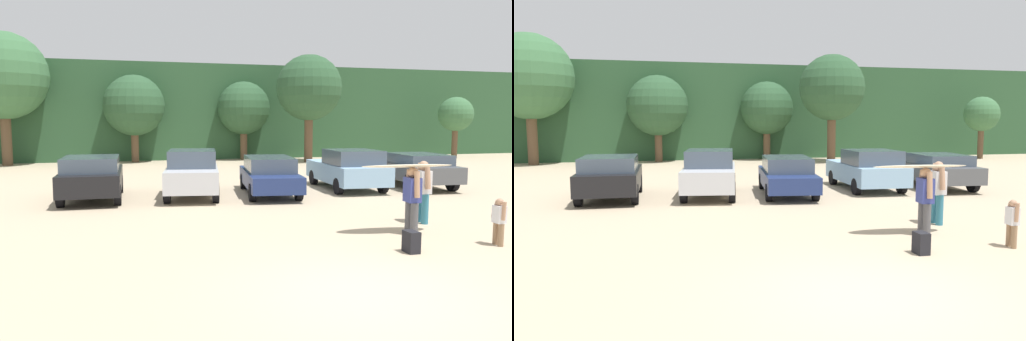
# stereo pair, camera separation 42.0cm
# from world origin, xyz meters

# --- Properties ---
(ground_plane) EXTENTS (120.00, 120.00, 0.00)m
(ground_plane) POSITION_xyz_m (0.00, 0.00, 0.00)
(ground_plane) COLOR tan
(hillside_ridge) EXTENTS (108.00, 12.00, 6.55)m
(hillside_ridge) POSITION_xyz_m (0.00, 32.47, 3.28)
(hillside_ridge) COLOR #284C2D
(hillside_ridge) RESTS_ON ground_plane
(tree_far_left) EXTENTS (5.15, 5.15, 7.89)m
(tree_far_left) POSITION_xyz_m (-10.41, 25.17, 5.28)
(tree_far_left) COLOR brown
(tree_far_left) RESTS_ON ground_plane
(tree_center) EXTENTS (3.89, 3.89, 5.59)m
(tree_center) POSITION_xyz_m (-2.97, 25.59, 3.63)
(tree_center) COLOR brown
(tree_center) RESTS_ON ground_plane
(tree_ridge_back) EXTENTS (3.61, 3.61, 5.33)m
(tree_ridge_back) POSITION_xyz_m (4.31, 25.87, 3.51)
(tree_ridge_back) COLOR brown
(tree_ridge_back) RESTS_ON ground_plane
(tree_right) EXTENTS (4.21, 4.21, 6.88)m
(tree_right) POSITION_xyz_m (7.90, 22.87, 4.74)
(tree_right) COLOR brown
(tree_right) RESTS_ON ground_plane
(tree_center_right) EXTENTS (2.43, 2.43, 4.35)m
(tree_center_right) POSITION_xyz_m (19.15, 23.11, 3.09)
(tree_center_right) COLOR brown
(tree_center_right) RESTS_ON ground_plane
(parked_car_black) EXTENTS (2.01, 4.20, 1.49)m
(parked_car_black) POSITION_xyz_m (-4.72, 10.69, 0.81)
(parked_car_black) COLOR black
(parked_car_black) RESTS_ON ground_plane
(parked_car_silver) EXTENTS (2.39, 4.32, 1.66)m
(parked_car_silver) POSITION_xyz_m (-1.32, 10.51, 0.86)
(parked_car_silver) COLOR silver
(parked_car_silver) RESTS_ON ground_plane
(parked_car_navy) EXTENTS (2.38, 4.79, 1.38)m
(parked_car_navy) POSITION_xyz_m (1.47, 10.29, 0.73)
(parked_car_navy) COLOR navy
(parked_car_navy) RESTS_ON ground_plane
(parked_car_sky_blue) EXTENTS (2.20, 4.44, 1.58)m
(parked_car_sky_blue) POSITION_xyz_m (4.86, 10.79, 0.80)
(parked_car_sky_blue) COLOR #84ADD1
(parked_car_sky_blue) RESTS_ON ground_plane
(parked_car_dark_gray) EXTENTS (2.34, 4.90, 1.38)m
(parked_car_dark_gray) POSITION_xyz_m (7.75, 10.72, 0.76)
(parked_car_dark_gray) COLOR #4C4F54
(parked_car_dark_gray) RESTS_ON ground_plane
(person_adult) EXTENTS (0.33, 0.65, 1.61)m
(person_adult) POSITION_xyz_m (2.99, 3.46, 0.91)
(person_adult) COLOR #4C4C51
(person_adult) RESTS_ON ground_plane
(person_child) EXTENTS (0.21, 0.44, 1.04)m
(person_child) POSITION_xyz_m (4.19, 1.99, 0.59)
(person_child) COLOR #8C6B4C
(person_child) RESTS_ON ground_plane
(person_companion) EXTENTS (0.34, 0.69, 1.65)m
(person_companion) POSITION_xyz_m (3.97, 4.47, 0.93)
(person_companion) COLOR teal
(person_companion) RESTS_ON ground_plane
(surfboard_cream) EXTENTS (2.35, 0.85, 0.16)m
(surfboard_cream) POSITION_xyz_m (2.86, 3.51, 1.64)
(surfboard_cream) COLOR beige
(backpack_dropped) EXTENTS (0.24, 0.34, 0.45)m
(backpack_dropped) POSITION_xyz_m (2.04, 1.98, 0.22)
(backpack_dropped) COLOR black
(backpack_dropped) RESTS_ON ground_plane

